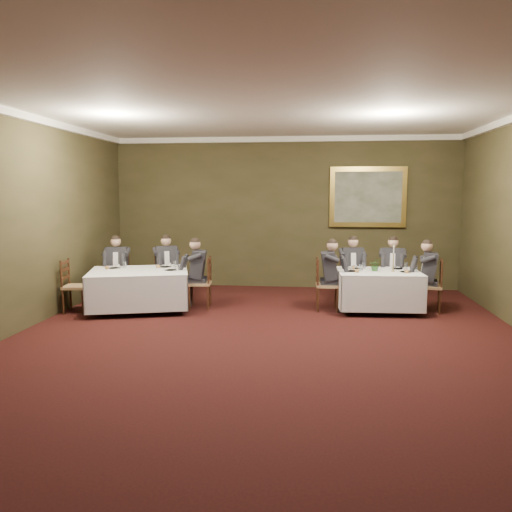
% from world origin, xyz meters
% --- Properties ---
extents(ground, '(10.00, 10.00, 0.00)m').
position_xyz_m(ground, '(0.00, 0.00, 0.00)').
color(ground, black).
rests_on(ground, ground).
extents(ceiling, '(8.00, 10.00, 0.10)m').
position_xyz_m(ceiling, '(0.00, 0.00, 3.50)').
color(ceiling, silver).
rests_on(ceiling, back_wall).
extents(back_wall, '(8.00, 0.10, 3.50)m').
position_xyz_m(back_wall, '(0.00, 5.00, 1.75)').
color(back_wall, '#312F18').
rests_on(back_wall, ground).
extents(front_wall, '(8.00, 0.10, 3.50)m').
position_xyz_m(front_wall, '(0.00, -5.00, 1.75)').
color(front_wall, '#312F18').
rests_on(front_wall, ground).
extents(crown_molding, '(8.00, 10.00, 0.12)m').
position_xyz_m(crown_molding, '(0.00, 0.00, 3.44)').
color(crown_molding, white).
rests_on(crown_molding, back_wall).
extents(table_main, '(1.58, 1.23, 0.67)m').
position_xyz_m(table_main, '(1.91, 2.73, 0.45)').
color(table_main, black).
rests_on(table_main, ground).
extents(table_second, '(2.14, 1.83, 0.67)m').
position_xyz_m(table_second, '(-2.60, 2.31, 0.45)').
color(table_second, black).
rests_on(table_second, ground).
extents(chair_main_backleft, '(0.50, 0.48, 1.00)m').
position_xyz_m(chair_main_backleft, '(1.46, 3.50, 0.28)').
color(chair_main_backleft, '#99774E').
rests_on(chair_main_backleft, ground).
extents(diner_main_backleft, '(0.47, 0.54, 1.35)m').
position_xyz_m(diner_main_backleft, '(1.47, 3.49, 0.51)').
color(diner_main_backleft, black).
rests_on(diner_main_backleft, chair_main_backleft).
extents(chair_main_backright, '(0.50, 0.49, 1.00)m').
position_xyz_m(chair_main_backright, '(2.28, 3.53, 0.28)').
color(chair_main_backright, '#99774E').
rests_on(chair_main_backright, ground).
extents(diner_main_backright, '(0.47, 0.54, 1.35)m').
position_xyz_m(diner_main_backright, '(2.28, 3.52, 0.51)').
color(diner_main_backright, black).
rests_on(diner_main_backright, chair_main_backright).
extents(chair_main_endleft, '(0.44, 0.46, 1.00)m').
position_xyz_m(chair_main_endleft, '(0.95, 2.69, 0.28)').
color(chair_main_endleft, '#99774E').
rests_on(chair_main_endleft, ground).
extents(diner_main_endleft, '(0.49, 0.43, 1.35)m').
position_xyz_m(diner_main_endleft, '(0.96, 2.69, 0.51)').
color(diner_main_endleft, black).
rests_on(diner_main_endleft, chair_main_endleft).
extents(chair_main_endright, '(0.50, 0.51, 1.00)m').
position_xyz_m(chair_main_endright, '(2.87, 2.77, 0.28)').
color(chair_main_endright, '#99774E').
rests_on(chair_main_endright, ground).
extents(diner_main_endright, '(0.55, 0.48, 1.35)m').
position_xyz_m(diner_main_endright, '(2.86, 2.78, 0.51)').
color(diner_main_endright, black).
rests_on(diner_main_endright, chair_main_endright).
extents(chair_sec_backleft, '(0.50, 0.48, 1.00)m').
position_xyz_m(chair_sec_backleft, '(-3.33, 3.09, 0.28)').
color(chair_sec_backleft, '#99774E').
rests_on(chair_sec_backleft, ground).
extents(diner_sec_backleft, '(0.47, 0.54, 1.35)m').
position_xyz_m(diner_sec_backleft, '(-3.32, 3.08, 0.51)').
color(diner_sec_backleft, black).
rests_on(diner_sec_backleft, chair_sec_backleft).
extents(chair_sec_backright, '(0.58, 0.57, 1.00)m').
position_xyz_m(chair_sec_backright, '(-2.38, 3.35, 0.28)').
color(chair_sec_backright, '#99774E').
rests_on(chair_sec_backright, ground).
extents(diner_sec_backright, '(0.57, 0.61, 1.35)m').
position_xyz_m(diner_sec_backright, '(-2.37, 3.34, 0.51)').
color(diner_sec_backright, black).
rests_on(diner_sec_backright, chair_sec_backright).
extents(chair_sec_endright, '(0.46, 0.48, 1.00)m').
position_xyz_m(chair_sec_endright, '(-1.48, 2.62, 0.28)').
color(chair_sec_endright, '#99774E').
rests_on(chair_sec_endright, ground).
extents(diner_sec_endright, '(0.52, 0.45, 1.35)m').
position_xyz_m(diner_sec_endright, '(-1.49, 2.62, 0.51)').
color(diner_sec_endright, black).
rests_on(diner_sec_endright, chair_sec_endright).
extents(chair_sec_endleft, '(0.47, 0.49, 1.00)m').
position_xyz_m(chair_sec_endleft, '(-3.72, 2.00, 0.28)').
color(chair_sec_endleft, '#99774E').
rests_on(chair_sec_endleft, ground).
extents(centerpiece, '(0.25, 0.22, 0.25)m').
position_xyz_m(centerpiece, '(1.84, 2.73, 0.89)').
color(centerpiece, '#2D5926').
rests_on(centerpiece, table_main).
extents(candlestick, '(0.07, 0.07, 0.51)m').
position_xyz_m(candlestick, '(2.17, 2.70, 0.95)').
color(candlestick, '#A68A33').
rests_on(candlestick, table_main).
extents(place_setting_table_main, '(0.33, 0.31, 0.14)m').
position_xyz_m(place_setting_table_main, '(1.54, 3.06, 0.80)').
color(place_setting_table_main, white).
rests_on(place_setting_table_main, table_main).
extents(place_setting_table_second, '(0.33, 0.31, 0.14)m').
position_xyz_m(place_setting_table_second, '(-3.12, 2.58, 0.80)').
color(place_setting_table_second, white).
rests_on(place_setting_table_second, table_second).
extents(painting, '(1.72, 0.09, 1.37)m').
position_xyz_m(painting, '(1.91, 4.94, 2.13)').
color(painting, gold).
rests_on(painting, back_wall).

